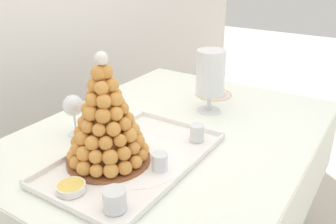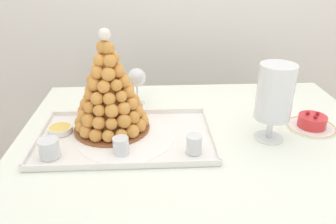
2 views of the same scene
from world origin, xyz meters
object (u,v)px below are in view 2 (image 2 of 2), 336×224
at_px(croquembouche, 110,93).
at_px(wine_glass, 137,78).
at_px(macaron_goblet, 275,94).
at_px(fruit_tart_plate, 312,123).
at_px(dessert_cup_left, 49,149).
at_px(dessert_cup_mid_left, 121,146).
at_px(serving_tray, 126,137).
at_px(dessert_cup_centre, 194,145).
at_px(creme_brulee_ramekin, 60,129).

height_order(croquembouche, wine_glass, croquembouche).
bearing_deg(macaron_goblet, fruit_tart_plate, 20.43).
distance_m(croquembouche, dessert_cup_left, 0.27).
relative_size(dessert_cup_left, dessert_cup_mid_left, 1.15).
xyz_separation_m(fruit_tart_plate, wine_glass, (-0.64, 0.25, 0.09)).
relative_size(serving_tray, dessert_cup_left, 9.51).
relative_size(dessert_cup_centre, macaron_goblet, 0.22).
relative_size(serving_tray, dessert_cup_mid_left, 10.92).
height_order(dessert_cup_left, macaron_goblet, macaron_goblet).
relative_size(dessert_cup_left, dessert_cup_centre, 1.06).
bearing_deg(dessert_cup_left, macaron_goblet, 7.06).
distance_m(croquembouche, dessert_cup_mid_left, 0.21).
relative_size(serving_tray, croquembouche, 1.66).
bearing_deg(wine_glass, dessert_cup_left, -122.35).
relative_size(croquembouche, dessert_cup_left, 5.71).
bearing_deg(wine_glass, croquembouche, -109.57).
bearing_deg(macaron_goblet, serving_tray, 177.39).
bearing_deg(creme_brulee_ramekin, serving_tray, -10.83).
height_order(serving_tray, dessert_cup_mid_left, dessert_cup_mid_left).
xyz_separation_m(croquembouche, dessert_cup_left, (-0.17, -0.17, -0.11)).
relative_size(dessert_cup_left, wine_glass, 0.40).
bearing_deg(fruit_tart_plate, dessert_cup_mid_left, -167.58).
height_order(serving_tray, wine_glass, wine_glass).
distance_m(serving_tray, macaron_goblet, 0.51).
bearing_deg(dessert_cup_mid_left, fruit_tart_plate, 12.42).
bearing_deg(dessert_cup_left, dessert_cup_mid_left, 1.74).
distance_m(croquembouche, dessert_cup_centre, 0.34).
bearing_deg(wine_glass, macaron_goblet, -34.61).
distance_m(serving_tray, dessert_cup_mid_left, 0.11).
bearing_deg(dessert_cup_left, creme_brulee_ramekin, 92.13).
xyz_separation_m(serving_tray, dessert_cup_centre, (0.22, -0.11, 0.03)).
xyz_separation_m(dessert_cup_mid_left, fruit_tart_plate, (0.68, 0.15, -0.02)).
height_order(macaron_goblet, fruit_tart_plate, macaron_goblet).
height_order(creme_brulee_ramekin, fruit_tart_plate, fruit_tart_plate).
height_order(dessert_cup_mid_left, macaron_goblet, macaron_goblet).
bearing_deg(macaron_goblet, dessert_cup_centre, -162.09).
distance_m(serving_tray, wine_glass, 0.31).
relative_size(dessert_cup_mid_left, fruit_tart_plate, 0.31).
distance_m(macaron_goblet, wine_glass, 0.56).
bearing_deg(macaron_goblet, croquembouche, 171.14).
relative_size(dessert_cup_centre, wine_glass, 0.38).
distance_m(serving_tray, fruit_tart_plate, 0.67).
xyz_separation_m(serving_tray, creme_brulee_ramekin, (-0.23, 0.04, 0.01)).
height_order(dessert_cup_left, wine_glass, wine_glass).
distance_m(croquembouche, creme_brulee_ramekin, 0.22).
relative_size(macaron_goblet, fruit_tart_plate, 1.50).
bearing_deg(serving_tray, macaron_goblet, -2.61).
xyz_separation_m(croquembouche, dessert_cup_centre, (0.27, -0.17, -0.11)).
distance_m(dessert_cup_left, macaron_goblet, 0.73).
height_order(croquembouche, dessert_cup_mid_left, croquembouche).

